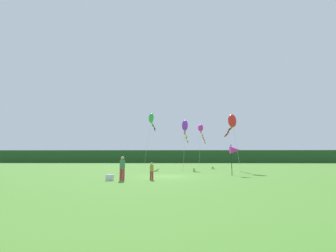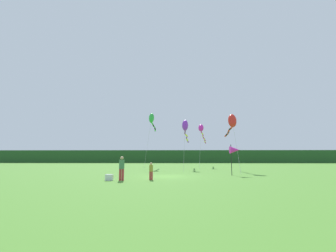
{
  "view_description": "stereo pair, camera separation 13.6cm",
  "coord_description": "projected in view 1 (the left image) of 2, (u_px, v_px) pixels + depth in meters",
  "views": [
    {
      "loc": [
        0.6,
        -20.31,
        1.72
      ],
      "look_at": [
        0.0,
        6.0,
        5.28
      ],
      "focal_mm": 24.27,
      "sensor_mm": 36.0,
      "label": 1
    },
    {
      "loc": [
        0.73,
        -20.31,
        1.72
      ],
      "look_at": [
        0.0,
        6.0,
        5.28
      ],
      "focal_mm": 24.27,
      "sensor_mm": 36.0,
      "label": 2
    }
  ],
  "objects": [
    {
      "name": "kite_purple",
      "position": [
        185.0,
        128.0,
        32.52
      ],
      "size": [
        1.4,
        10.21,
        7.01
      ],
      "color": "#B2B2B2",
      "rests_on": "ground"
    },
    {
      "name": "person_adult",
      "position": [
        122.0,
        167.0,
        16.55
      ],
      "size": [
        0.38,
        0.38,
        1.75
      ],
      "color": "#B23338",
      "rests_on": "ground"
    },
    {
      "name": "kite_red",
      "position": [
        232.0,
        122.0,
        27.21
      ],
      "size": [
        1.08,
        7.92,
        6.93
      ],
      "color": "#B2B2B2",
      "rests_on": "ground"
    },
    {
      "name": "distant_treeline",
      "position": [
        171.0,
        157.0,
        64.72
      ],
      "size": [
        108.0,
        3.3,
        3.53
      ],
      "primitive_type": "cube",
      "color": "#234C23",
      "rests_on": "ground"
    },
    {
      "name": "kite_green",
      "position": [
        152.0,
        119.0,
        35.03
      ],
      "size": [
        1.06,
        7.67,
        8.51
      ],
      "color": "#B2B2B2",
      "rests_on": "ground"
    },
    {
      "name": "person_child",
      "position": [
        152.0,
        170.0,
        17.03
      ],
      "size": [
        0.28,
        0.28,
        1.29
      ],
      "color": "#B23338",
      "rests_on": "ground"
    },
    {
      "name": "ground_plane",
      "position": [
        166.0,
        176.0,
        19.9
      ],
      "size": [
        120.0,
        120.0,
        0.0
      ],
      "primitive_type": "plane",
      "color": "#4C842D"
    },
    {
      "name": "kite_magenta",
      "position": [
        201.0,
        131.0,
        39.17
      ],
      "size": [
        2.59,
        10.92,
        7.3
      ],
      "color": "#B2B2B2",
      "rests_on": "ground"
    },
    {
      "name": "banner_flag_pole",
      "position": [
        235.0,
        150.0,
        21.32
      ],
      "size": [
        0.9,
        0.7,
        2.86
      ],
      "color": "black",
      "rests_on": "ground"
    },
    {
      "name": "cooler_box",
      "position": [
        110.0,
        177.0,
        16.53
      ],
      "size": [
        0.51,
        0.43,
        0.44
      ],
      "primitive_type": "cube",
      "color": "silver",
      "rests_on": "ground"
    }
  ]
}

